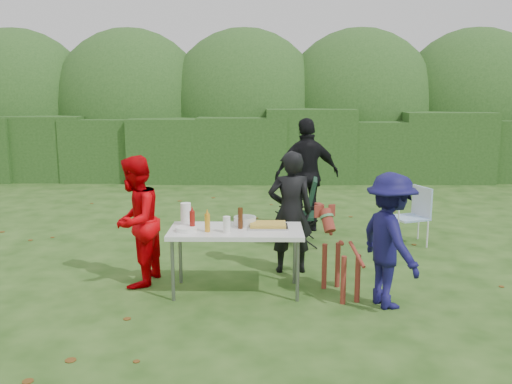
{
  "coord_description": "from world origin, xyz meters",
  "views": [
    {
      "loc": [
        0.5,
        -5.79,
        2.28
      ],
      "look_at": [
        0.42,
        0.99,
        1.0
      ],
      "focal_mm": 38.0,
      "sensor_mm": 36.0,
      "label": 1
    }
  ],
  "objects_px": {
    "person_cook": "(290,212)",
    "person_black_puffy": "(307,175)",
    "mustard_bottle": "(207,223)",
    "person_red_jacket": "(135,221)",
    "beer_bottle": "(240,218)",
    "paper_towel_roll": "(186,214)",
    "child": "(390,241)",
    "camping_chair": "(296,211)",
    "lawn_chair": "(409,215)",
    "ketchup_bottle": "(192,221)",
    "dog": "(341,256)",
    "folding_table": "(236,234)"
  },
  "relations": [
    {
      "from": "child",
      "to": "dog",
      "type": "height_order",
      "value": "child"
    },
    {
      "from": "person_cook",
      "to": "dog",
      "type": "xyz_separation_m",
      "value": [
        0.53,
        -0.81,
        -0.31
      ]
    },
    {
      "from": "ketchup_bottle",
      "to": "paper_towel_roll",
      "type": "xyz_separation_m",
      "value": [
        -0.1,
        0.24,
        0.02
      ]
    },
    {
      "from": "ketchup_bottle",
      "to": "paper_towel_roll",
      "type": "distance_m",
      "value": 0.26
    },
    {
      "from": "person_red_jacket",
      "to": "beer_bottle",
      "type": "bearing_deg",
      "value": 90.28
    },
    {
      "from": "person_cook",
      "to": "mustard_bottle",
      "type": "height_order",
      "value": "person_cook"
    },
    {
      "from": "dog",
      "to": "beer_bottle",
      "type": "height_order",
      "value": "beer_bottle"
    },
    {
      "from": "child",
      "to": "camping_chair",
      "type": "relative_size",
      "value": 1.44
    },
    {
      "from": "person_cook",
      "to": "mustard_bottle",
      "type": "bearing_deg",
      "value": 36.79
    },
    {
      "from": "person_cook",
      "to": "paper_towel_roll",
      "type": "bearing_deg",
      "value": 19.21
    },
    {
      "from": "child",
      "to": "person_red_jacket",
      "type": "bearing_deg",
      "value": 58.93
    },
    {
      "from": "lawn_chair",
      "to": "ketchup_bottle",
      "type": "xyz_separation_m",
      "value": [
        -2.98,
        -2.09,
        0.42
      ]
    },
    {
      "from": "camping_chair",
      "to": "paper_towel_roll",
      "type": "xyz_separation_m",
      "value": [
        -1.39,
        -1.81,
        0.37
      ]
    },
    {
      "from": "person_cook",
      "to": "beer_bottle",
      "type": "bearing_deg",
      "value": 44.77
    },
    {
      "from": "folding_table",
      "to": "dog",
      "type": "xyz_separation_m",
      "value": [
        1.17,
        -0.09,
        -0.22
      ]
    },
    {
      "from": "dog",
      "to": "camping_chair",
      "type": "xyz_separation_m",
      "value": [
        -0.38,
        2.08,
        0.04
      ]
    },
    {
      "from": "mustard_bottle",
      "to": "ketchup_bottle",
      "type": "relative_size",
      "value": 0.91
    },
    {
      "from": "lawn_chair",
      "to": "folding_table",
      "type": "bearing_deg",
      "value": 18.43
    },
    {
      "from": "person_cook",
      "to": "person_black_puffy",
      "type": "xyz_separation_m",
      "value": [
        0.38,
        2.06,
        0.15
      ]
    },
    {
      "from": "person_red_jacket",
      "to": "folding_table",
      "type": "bearing_deg",
      "value": 88.7
    },
    {
      "from": "beer_bottle",
      "to": "dog",
      "type": "bearing_deg",
      "value": -5.92
    },
    {
      "from": "child",
      "to": "beer_bottle",
      "type": "height_order",
      "value": "child"
    },
    {
      "from": "folding_table",
      "to": "mustard_bottle",
      "type": "distance_m",
      "value": 0.37
    },
    {
      "from": "lawn_chair",
      "to": "paper_towel_roll",
      "type": "xyz_separation_m",
      "value": [
        -3.09,
        -1.85,
        0.44
      ]
    },
    {
      "from": "camping_chair",
      "to": "paper_towel_roll",
      "type": "height_order",
      "value": "camping_chair"
    },
    {
      "from": "camping_chair",
      "to": "folding_table",
      "type": "bearing_deg",
      "value": 73.66
    },
    {
      "from": "mustard_bottle",
      "to": "beer_bottle",
      "type": "relative_size",
      "value": 0.83
    },
    {
      "from": "beer_bottle",
      "to": "paper_towel_roll",
      "type": "height_order",
      "value": "paper_towel_roll"
    },
    {
      "from": "camping_chair",
      "to": "ketchup_bottle",
      "type": "xyz_separation_m",
      "value": [
        -1.28,
        -2.05,
        0.35
      ]
    },
    {
      "from": "ketchup_bottle",
      "to": "child",
      "type": "bearing_deg",
      "value": -8.75
    },
    {
      "from": "child",
      "to": "mustard_bottle",
      "type": "xyz_separation_m",
      "value": [
        -1.95,
        0.27,
        0.12
      ]
    },
    {
      "from": "mustard_bottle",
      "to": "person_cook",
      "type": "bearing_deg",
      "value": 41.16
    },
    {
      "from": "paper_towel_roll",
      "to": "child",
      "type": "bearing_deg",
      "value": -14.24
    },
    {
      "from": "person_red_jacket",
      "to": "camping_chair",
      "type": "relative_size",
      "value": 1.53
    },
    {
      "from": "person_black_puffy",
      "to": "mustard_bottle",
      "type": "height_order",
      "value": "person_black_puffy"
    },
    {
      "from": "person_cook",
      "to": "child",
      "type": "height_order",
      "value": "person_cook"
    },
    {
      "from": "dog",
      "to": "beer_bottle",
      "type": "bearing_deg",
      "value": 65.79
    },
    {
      "from": "mustard_bottle",
      "to": "folding_table",
      "type": "bearing_deg",
      "value": 20.9
    },
    {
      "from": "folding_table",
      "to": "dog",
      "type": "relative_size",
      "value": 1.54
    },
    {
      "from": "person_cook",
      "to": "paper_towel_roll",
      "type": "relative_size",
      "value": 5.95
    },
    {
      "from": "person_black_puffy",
      "to": "dog",
      "type": "height_order",
      "value": "person_black_puffy"
    },
    {
      "from": "person_cook",
      "to": "person_black_puffy",
      "type": "height_order",
      "value": "person_black_puffy"
    },
    {
      "from": "dog",
      "to": "person_red_jacket",
      "type": "bearing_deg",
      "value": 63.89
    },
    {
      "from": "person_cook",
      "to": "child",
      "type": "distance_m",
      "value": 1.49
    },
    {
      "from": "person_cook",
      "to": "mustard_bottle",
      "type": "xyz_separation_m",
      "value": [
        -0.96,
        -0.84,
        0.07
      ]
    },
    {
      "from": "person_cook",
      "to": "lawn_chair",
      "type": "distance_m",
      "value": 2.29
    },
    {
      "from": "lawn_chair",
      "to": "camping_chair",
      "type": "bearing_deg",
      "value": -19.5
    },
    {
      "from": "child",
      "to": "beer_bottle",
      "type": "distance_m",
      "value": 1.65
    },
    {
      "from": "person_red_jacket",
      "to": "beer_bottle",
      "type": "xyz_separation_m",
      "value": [
        1.24,
        -0.21,
        0.09
      ]
    },
    {
      "from": "person_red_jacket",
      "to": "paper_towel_roll",
      "type": "distance_m",
      "value": 0.61
    }
  ]
}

